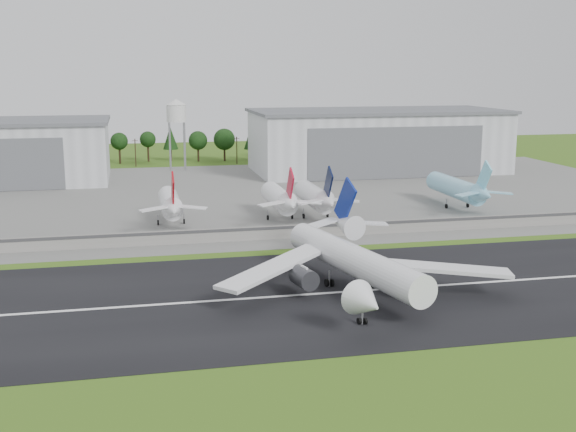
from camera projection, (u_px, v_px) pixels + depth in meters
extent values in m
plane|color=#325714|center=(281.00, 315.00, 124.39)|extent=(600.00, 600.00, 0.00)
cube|color=black|center=(270.00, 297.00, 133.95)|extent=(320.00, 60.00, 0.10)
cube|color=white|center=(270.00, 297.00, 133.94)|extent=(220.00, 1.00, 0.02)
cube|color=slate|center=(207.00, 196.00, 239.18)|extent=(320.00, 150.00, 0.10)
cube|color=gray|center=(235.00, 235.00, 176.65)|extent=(240.00, 0.50, 3.50)
cube|color=#38383A|center=(235.00, 230.00, 176.11)|extent=(240.00, 0.12, 0.70)
cube|color=silver|center=(377.00, 142.00, 295.57)|extent=(100.00, 45.00, 24.00)
cube|color=#595B60|center=(378.00, 111.00, 293.03)|extent=(102.00, 47.00, 1.20)
cube|color=#595B60|center=(397.00, 153.00, 274.29)|extent=(70.00, 0.30, 19.68)
cylinder|color=#99999E|center=(170.00, 147.00, 294.80)|extent=(0.50, 0.50, 20.00)
cylinder|color=#99999E|center=(184.00, 145.00, 301.80)|extent=(0.50, 0.50, 20.00)
cylinder|color=silver|center=(176.00, 113.00, 295.57)|extent=(8.00, 8.00, 7.00)
cone|color=silver|center=(176.00, 102.00, 294.63)|extent=(8.40, 8.40, 2.40)
cylinder|color=white|center=(354.00, 260.00, 136.13)|extent=(15.52, 44.18, 5.80)
cone|color=white|center=(367.00, 303.00, 111.65)|extent=(7.00, 7.15, 5.80)
cone|color=white|center=(345.00, 224.00, 161.84)|extent=(7.39, 10.01, 5.51)
cube|color=navy|center=(345.00, 202.00, 160.28)|extent=(2.63, 9.41, 11.13)
cube|color=white|center=(435.00, 268.00, 134.19)|extent=(28.45, 12.57, 2.65)
cylinder|color=#333338|center=(407.00, 278.00, 133.10)|extent=(4.94, 6.21, 3.80)
cube|color=white|center=(367.00, 223.00, 161.22)|extent=(9.25, 3.98, 0.98)
cube|color=white|center=(275.00, 267.00, 134.48)|extent=(24.74, 22.50, 2.65)
cylinder|color=#333338|center=(304.00, 278.00, 133.28)|extent=(4.94, 6.21, 3.80)
cube|color=white|center=(323.00, 223.00, 161.32)|extent=(9.37, 7.38, 0.98)
cube|color=#99999E|center=(355.00, 290.00, 133.12)|extent=(16.47, 31.48, 3.20)
cylinder|color=black|center=(329.00, 283.00, 140.19)|extent=(0.73, 1.55, 1.50)
cylinder|color=white|center=(170.00, 203.00, 196.80)|extent=(5.50, 24.00, 5.50)
cone|color=white|center=(174.00, 210.00, 181.77)|extent=(5.22, 7.00, 5.22)
cube|color=#9B0B13|center=(173.00, 191.00, 181.28)|extent=(0.45, 8.59, 10.02)
cylinder|color=#99999E|center=(158.00, 220.00, 195.01)|extent=(0.32, 0.32, 3.00)
cylinder|color=#99999E|center=(184.00, 219.00, 196.48)|extent=(0.32, 0.32, 3.00)
cylinder|color=black|center=(158.00, 222.00, 195.15)|extent=(0.40, 1.40, 1.40)
cylinder|color=white|center=(278.00, 198.00, 203.13)|extent=(5.75, 24.00, 5.75)
cone|color=white|center=(290.00, 204.00, 188.10)|extent=(5.47, 7.00, 5.47)
cube|color=#B50D29|center=(290.00, 186.00, 187.61)|extent=(0.45, 8.59, 10.02)
cylinder|color=#99999E|center=(268.00, 215.00, 201.36)|extent=(0.32, 0.32, 3.00)
cylinder|color=#99999E|center=(292.00, 214.00, 202.83)|extent=(0.32, 0.32, 3.00)
cylinder|color=black|center=(268.00, 218.00, 201.50)|extent=(0.40, 1.40, 1.40)
cylinder|color=white|center=(314.00, 196.00, 205.28)|extent=(5.88, 24.00, 5.88)
cone|color=white|center=(329.00, 203.00, 190.25)|extent=(5.58, 7.00, 5.58)
cube|color=black|center=(328.00, 184.00, 189.76)|extent=(0.45, 8.59, 10.02)
cylinder|color=#99999E|center=(304.00, 214.00, 203.53)|extent=(0.32, 0.32, 3.00)
cylinder|color=#99999E|center=(327.00, 212.00, 205.00)|extent=(0.32, 0.32, 3.00)
cylinder|color=black|center=(304.00, 216.00, 203.67)|extent=(0.40, 1.40, 1.40)
cylinder|color=#88CFEC|center=(455.00, 188.00, 219.66)|extent=(5.97, 30.00, 5.97)
cone|color=#88CFEC|center=(484.00, 195.00, 201.76)|extent=(5.67, 7.00, 5.67)
cube|color=#79DCF8|center=(484.00, 178.00, 201.27)|extent=(0.45, 8.59, 10.02)
cylinder|color=#99999E|center=(446.00, 204.00, 217.91)|extent=(0.32, 0.32, 3.00)
cylinder|color=#99999E|center=(468.00, 203.00, 219.38)|extent=(0.32, 0.32, 3.00)
cylinder|color=black|center=(446.00, 206.00, 218.05)|extent=(0.40, 1.40, 1.40)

